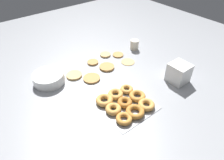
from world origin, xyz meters
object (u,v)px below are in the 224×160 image
object	(u,v)px
paper_cup	(134,45)
pancake_5	(128,62)
batter_bowl	(49,78)
pancake_2	(92,78)
pancake_3	(74,75)
pancake_1	(93,62)
pancake_6	(105,55)
container_stack	(179,73)
donut_tray	(125,103)
pancake_0	(118,55)
pancake_4	(107,67)

from	to	relation	value
paper_cup	pancake_5	bearing A→B (deg)	-146.39
batter_bowl	paper_cup	distance (m)	0.76
batter_bowl	pancake_5	bearing A→B (deg)	-14.36
pancake_2	pancake_3	xyz separation A→B (m)	(-0.08, 0.11, 0.00)
pancake_1	pancake_3	distance (m)	0.20
pancake_6	pancake_5	bearing A→B (deg)	-67.48
pancake_6	container_stack	world-z (taller)	container_stack
pancake_3	container_stack	world-z (taller)	container_stack
pancake_3	donut_tray	distance (m)	0.45
pancake_0	batter_bowl	distance (m)	0.58
pancake_0	pancake_5	bearing A→B (deg)	-91.83
pancake_4	pancake_3	bearing A→B (deg)	165.18
pancake_4	pancake_5	bearing A→B (deg)	-12.70
batter_bowl	paper_cup	size ratio (longest dim) A/B	2.55
pancake_0	paper_cup	bearing A→B (deg)	-1.68
pancake_1	pancake_3	bearing A→B (deg)	-164.20
donut_tray	pancake_1	bearing A→B (deg)	78.03
pancake_6	donut_tray	size ratio (longest dim) A/B	0.28
pancake_0	pancake_4	bearing A→B (deg)	-154.55
container_stack	paper_cup	size ratio (longest dim) A/B	1.62
pancake_0	pancake_3	xyz separation A→B (m)	(-0.42, -0.02, 0.00)
pancake_0	pancake_4	size ratio (longest dim) A/B	0.78
pancake_0	batter_bowl	bearing A→B (deg)	177.64
pancake_1	pancake_4	size ratio (longest dim) A/B	0.75
batter_bowl	container_stack	distance (m)	0.87
container_stack	paper_cup	world-z (taller)	container_stack
pancake_2	pancake_4	bearing A→B (deg)	14.31
pancake_3	pancake_4	bearing A→B (deg)	-14.82
pancake_0	pancake_6	world-z (taller)	pancake_6
donut_tray	batter_bowl	size ratio (longest dim) A/B	1.47
batter_bowl	paper_cup	world-z (taller)	paper_cup
pancake_2	pancake_5	world-z (taller)	pancake_2
pancake_1	donut_tray	distance (m)	0.50
pancake_1	pancake_5	size ratio (longest dim) A/B	0.80
pancake_4	container_stack	bearing A→B (deg)	-56.01
pancake_3	batter_bowl	world-z (taller)	batter_bowl
pancake_1	pancake_2	bearing A→B (deg)	-126.38
pancake_3	paper_cup	bearing A→B (deg)	1.57
pancake_1	pancake_6	bearing A→B (deg)	11.43
pancake_6	batter_bowl	size ratio (longest dim) A/B	0.40
pancake_0	pancake_4	distance (m)	0.20
pancake_2	batter_bowl	size ratio (longest dim) A/B	0.56
pancake_4	pancake_1	bearing A→B (deg)	110.85
pancake_1	pancake_2	distance (m)	0.20
pancake_2	donut_tray	size ratio (longest dim) A/B	0.38
pancake_1	pancake_5	bearing A→B (deg)	-35.73
pancake_3	pancake_0	bearing A→B (deg)	2.93
paper_cup	batter_bowl	bearing A→B (deg)	177.80
pancake_3	paper_cup	size ratio (longest dim) A/B	1.36
paper_cup	pancake_0	bearing A→B (deg)	178.32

